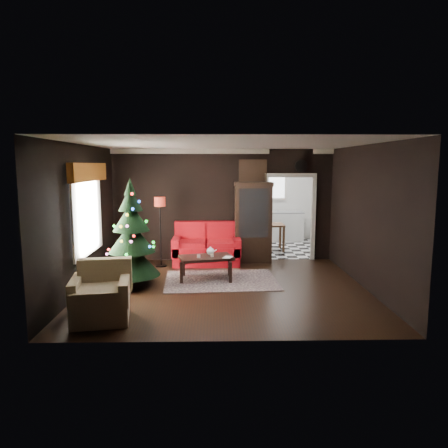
{
  "coord_description": "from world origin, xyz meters",
  "views": [
    {
      "loc": [
        -0.19,
        -7.96,
        2.41
      ],
      "look_at": [
        0.0,
        0.9,
        1.15
      ],
      "focal_mm": 33.47,
      "sensor_mm": 36.0,
      "label": 1
    }
  ],
  "objects_px": {
    "loveseat": "(207,244)",
    "christmas_tree": "(132,235)",
    "wall_clock": "(301,166)",
    "curio_cabinet": "(253,224)",
    "floor_lamp": "(160,232)",
    "kitchen_table": "(271,237)",
    "coffee_table": "(206,268)",
    "armchair": "(100,292)",
    "teapot": "(210,251)"
  },
  "relations": [
    {
      "from": "floor_lamp",
      "to": "armchair",
      "type": "height_order",
      "value": "floor_lamp"
    },
    {
      "from": "teapot",
      "to": "kitchen_table",
      "type": "xyz_separation_m",
      "value": [
        1.69,
        2.95,
        -0.21
      ]
    },
    {
      "from": "coffee_table",
      "to": "teapot",
      "type": "height_order",
      "value": "teapot"
    },
    {
      "from": "curio_cabinet",
      "to": "loveseat",
      "type": "bearing_deg",
      "value": -169.17
    },
    {
      "from": "armchair",
      "to": "kitchen_table",
      "type": "height_order",
      "value": "armchair"
    },
    {
      "from": "christmas_tree",
      "to": "coffee_table",
      "type": "distance_m",
      "value": 1.72
    },
    {
      "from": "loveseat",
      "to": "wall_clock",
      "type": "bearing_deg",
      "value": 9.66
    },
    {
      "from": "curio_cabinet",
      "to": "floor_lamp",
      "type": "relative_size",
      "value": 1.14
    },
    {
      "from": "christmas_tree",
      "to": "teapot",
      "type": "relative_size",
      "value": 11.18
    },
    {
      "from": "floor_lamp",
      "to": "coffee_table",
      "type": "distance_m",
      "value": 1.74
    },
    {
      "from": "loveseat",
      "to": "wall_clock",
      "type": "height_order",
      "value": "wall_clock"
    },
    {
      "from": "armchair",
      "to": "coffee_table",
      "type": "relative_size",
      "value": 0.84
    },
    {
      "from": "floor_lamp",
      "to": "wall_clock",
      "type": "height_order",
      "value": "wall_clock"
    },
    {
      "from": "loveseat",
      "to": "armchair",
      "type": "distance_m",
      "value": 4.05
    },
    {
      "from": "floor_lamp",
      "to": "kitchen_table",
      "type": "relative_size",
      "value": 2.22
    },
    {
      "from": "coffee_table",
      "to": "teapot",
      "type": "distance_m",
      "value": 0.36
    },
    {
      "from": "christmas_tree",
      "to": "coffee_table",
      "type": "height_order",
      "value": "christmas_tree"
    },
    {
      "from": "teapot",
      "to": "christmas_tree",
      "type": "bearing_deg",
      "value": -159.51
    },
    {
      "from": "floor_lamp",
      "to": "coffee_table",
      "type": "height_order",
      "value": "floor_lamp"
    },
    {
      "from": "loveseat",
      "to": "kitchen_table",
      "type": "height_order",
      "value": "loveseat"
    },
    {
      "from": "wall_clock",
      "to": "armchair",
      "type": "bearing_deg",
      "value": -133.55
    },
    {
      "from": "floor_lamp",
      "to": "kitchen_table",
      "type": "distance_m",
      "value": 3.47
    },
    {
      "from": "coffee_table",
      "to": "wall_clock",
      "type": "height_order",
      "value": "wall_clock"
    },
    {
      "from": "curio_cabinet",
      "to": "wall_clock",
      "type": "xyz_separation_m",
      "value": [
        1.2,
        0.18,
        1.43
      ]
    },
    {
      "from": "coffee_table",
      "to": "loveseat",
      "type": "bearing_deg",
      "value": 90.78
    },
    {
      "from": "floor_lamp",
      "to": "coffee_table",
      "type": "bearing_deg",
      "value": -47.47
    },
    {
      "from": "floor_lamp",
      "to": "teapot",
      "type": "xyz_separation_m",
      "value": [
        1.2,
        -1.09,
        -0.24
      ]
    },
    {
      "from": "christmas_tree",
      "to": "floor_lamp",
      "type": "bearing_deg",
      "value": 78.18
    },
    {
      "from": "curio_cabinet",
      "to": "floor_lamp",
      "type": "height_order",
      "value": "curio_cabinet"
    },
    {
      "from": "wall_clock",
      "to": "teapot",
      "type": "bearing_deg",
      "value": -142.83
    },
    {
      "from": "floor_lamp",
      "to": "christmas_tree",
      "type": "distance_m",
      "value": 1.72
    },
    {
      "from": "kitchen_table",
      "to": "floor_lamp",
      "type": "bearing_deg",
      "value": -147.18
    },
    {
      "from": "loveseat",
      "to": "curio_cabinet",
      "type": "relative_size",
      "value": 0.89
    },
    {
      "from": "armchair",
      "to": "teapot",
      "type": "distance_m",
      "value": 2.95
    },
    {
      "from": "coffee_table",
      "to": "wall_clock",
      "type": "distance_m",
      "value": 3.64
    },
    {
      "from": "coffee_table",
      "to": "kitchen_table",
      "type": "bearing_deg",
      "value": 59.9
    },
    {
      "from": "loveseat",
      "to": "christmas_tree",
      "type": "relative_size",
      "value": 0.81
    },
    {
      "from": "loveseat",
      "to": "kitchen_table",
      "type": "xyz_separation_m",
      "value": [
        1.8,
        1.65,
        -0.12
      ]
    },
    {
      "from": "armchair",
      "to": "curio_cabinet",
      "type": "bearing_deg",
      "value": 46.02
    },
    {
      "from": "kitchen_table",
      "to": "armchair",
      "type": "bearing_deg",
      "value": -122.1
    },
    {
      "from": "wall_clock",
      "to": "coffee_table",
      "type": "bearing_deg",
      "value": -141.98
    },
    {
      "from": "armchair",
      "to": "coffee_table",
      "type": "distance_m",
      "value": 2.81
    },
    {
      "from": "loveseat",
      "to": "teapot",
      "type": "relative_size",
      "value": 9.1
    },
    {
      "from": "floor_lamp",
      "to": "wall_clock",
      "type": "xyz_separation_m",
      "value": [
        3.44,
        0.61,
        1.55
      ]
    },
    {
      "from": "curio_cabinet",
      "to": "floor_lamp",
      "type": "bearing_deg",
      "value": -169.05
    },
    {
      "from": "loveseat",
      "to": "coffee_table",
      "type": "height_order",
      "value": "loveseat"
    },
    {
      "from": "curio_cabinet",
      "to": "wall_clock",
      "type": "height_order",
      "value": "wall_clock"
    },
    {
      "from": "coffee_table",
      "to": "teapot",
      "type": "xyz_separation_m",
      "value": [
        0.09,
        0.12,
        0.33
      ]
    },
    {
      "from": "floor_lamp",
      "to": "wall_clock",
      "type": "distance_m",
      "value": 3.82
    },
    {
      "from": "curio_cabinet",
      "to": "teapot",
      "type": "distance_m",
      "value": 1.88
    }
  ]
}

